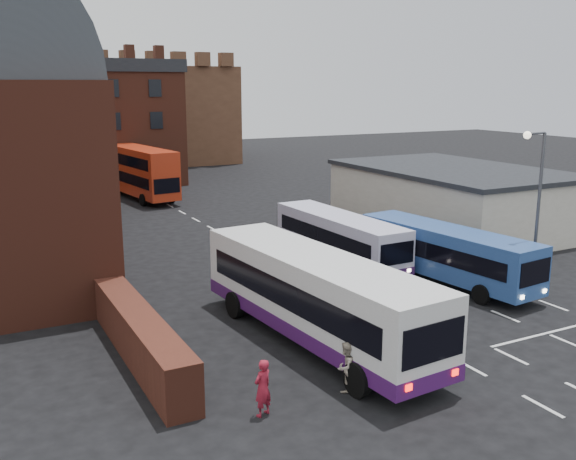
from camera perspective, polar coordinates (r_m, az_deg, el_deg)
name	(u,v)px	position (r m, az deg, el deg)	size (l,w,h in m)	color
ground	(401,330)	(26.96, 10.01, -8.76)	(180.00, 180.00, 0.00)	black
forecourt_wall	(141,337)	(24.08, -12.97, -9.28)	(1.20, 10.00, 1.80)	#602B1E
cream_building	(452,197)	(46.14, 14.38, 2.83)	(10.40, 16.40, 4.25)	beige
brick_terrace	(61,130)	(66.56, -19.51, 8.35)	(22.00, 10.00, 11.00)	brown
castle_keep	(132,114)	(88.47, -13.69, 9.96)	(22.00, 22.00, 12.00)	brown
bus_white_outbound	(315,292)	(24.80, 2.45, -5.50)	(3.95, 12.82, 3.45)	white
bus_white_inbound	(339,235)	(35.81, 4.57, -0.47)	(2.80, 10.18, 2.76)	silver
bus_blue	(446,251)	(33.26, 13.88, -1.79)	(3.47, 10.47, 2.80)	#2B4F95
bus_red_double	(140,172)	(57.85, -13.01, 5.08)	(3.88, 11.44, 4.49)	red
street_lamp	(536,197)	(32.02, 21.17, 2.74)	(1.58, 0.44, 7.79)	#4D4F55
pedestrian_red	(263,388)	(19.89, -2.27, -13.84)	(0.66, 0.43, 1.80)	maroon
pedestrian_beige	(346,367)	(21.41, 5.16, -12.02)	(0.82, 0.64, 1.70)	#B8AB97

